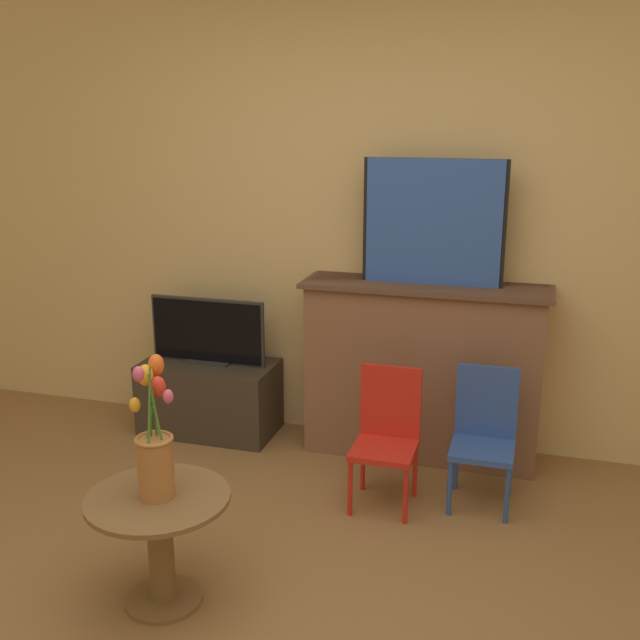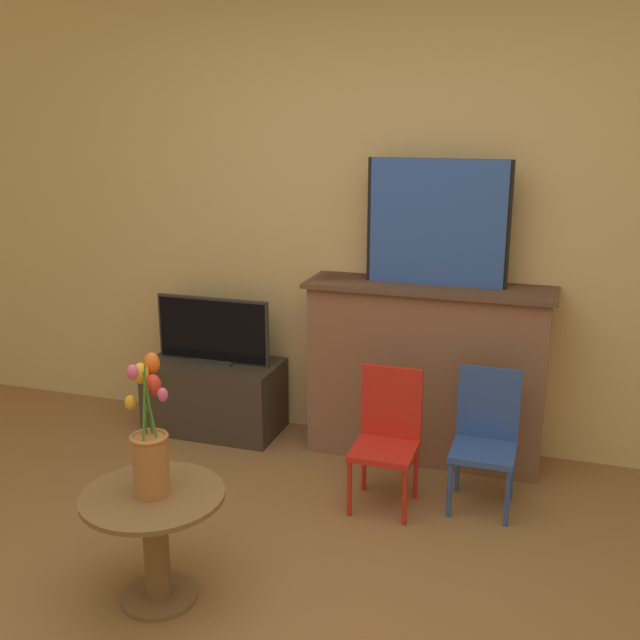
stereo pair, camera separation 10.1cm
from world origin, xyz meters
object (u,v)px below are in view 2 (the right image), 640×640
painting (437,223)px  chair_blue (485,433)px  chair_red (387,432)px  vase_tulips (150,446)px  tv_monitor (213,331)px

painting → chair_blue: painting is taller
chair_red → vase_tulips: 1.27m
vase_tulips → chair_blue: bearing=45.9°
painting → chair_blue: (0.35, -0.45, -0.94)m
tv_monitor → vase_tulips: bearing=-72.1°
chair_blue → vase_tulips: bearing=-134.1°
painting → chair_red: bearing=-99.9°
tv_monitor → chair_blue: tv_monitor is taller
painting → chair_blue: size_ratio=1.11×
painting → chair_red: 1.12m
chair_red → vase_tulips: vase_tulips is taller
painting → tv_monitor: (-1.29, -0.06, -0.69)m
chair_red → chair_blue: same height
chair_blue → chair_red: bearing=-163.1°
chair_red → painting: bearing=80.1°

